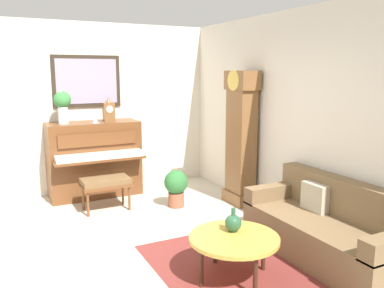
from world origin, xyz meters
TOP-DOWN VIEW (x-y plane):
  - ground_plane at (0.00, 0.00)m, footprint 6.40×6.00m
  - wall_left at (-2.60, 0.01)m, footprint 0.13×4.90m
  - wall_back at (0.01, 2.40)m, footprint 5.30×0.13m
  - area_rug at (0.98, 0.92)m, footprint 2.10×1.50m
  - piano at (-2.23, 0.24)m, footprint 0.87×1.44m
  - piano_bench at (-1.45, 0.21)m, footprint 0.42×0.70m
  - grandfather_clock at (-0.84, 2.15)m, footprint 0.52×0.34m
  - couch at (1.12, 1.99)m, footprint 1.90×0.80m
  - coffee_table at (1.06, 0.82)m, footprint 0.88×0.88m
  - mantel_clock at (-2.23, 0.51)m, footprint 0.13×0.18m
  - flower_vase at (-2.23, -0.21)m, footprint 0.26×0.26m
  - teacup at (-2.09, 0.25)m, footprint 0.12×0.12m
  - green_jug at (0.94, 0.88)m, footprint 0.17×0.17m
  - potted_plant at (-1.12, 1.19)m, footprint 0.36×0.36m

SIDE VIEW (x-z plane):
  - ground_plane at x=0.00m, z-range -0.10..0.00m
  - area_rug at x=0.98m, z-range 0.00..0.01m
  - couch at x=1.12m, z-range -0.11..0.73m
  - potted_plant at x=-1.12m, z-range 0.04..0.60m
  - coffee_table at x=1.06m, z-range 0.19..0.62m
  - piano_bench at x=-1.45m, z-range 0.17..0.65m
  - green_jug at x=0.94m, z-range 0.40..0.64m
  - piano at x=-2.23m, z-range 0.01..1.22m
  - grandfather_clock at x=-0.84m, z-range -0.05..1.98m
  - teacup at x=-2.09m, z-range 1.21..1.27m
  - mantel_clock at x=-2.23m, z-range 1.19..1.57m
  - wall_back at x=0.01m, z-range 0.00..2.80m
  - wall_left at x=-2.60m, z-range 0.01..2.81m
  - flower_vase at x=-2.23m, z-range 1.24..1.82m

